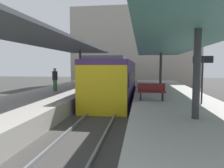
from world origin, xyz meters
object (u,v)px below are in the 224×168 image
Objects in this scene: passenger_mid_platform at (55,79)px; commuter_train at (116,78)px; platform_bench at (151,91)px; platform_sign at (203,69)px.

commuter_train is at bearing 41.18° from passenger_mid_platform.
commuter_train is 5.17m from passenger_mid_platform.
platform_sign reaches higher than platform_bench.
commuter_train is at bearing 111.58° from platform_bench.
commuter_train is 6.27× the size of platform_sign.
passenger_mid_platform is (-8.69, 3.69, -0.79)m from platform_sign.
platform_sign is at bearing -23.02° from passenger_mid_platform.
platform_bench is at bearing -68.42° from commuter_train.
platform_sign is 1.37× the size of passenger_mid_platform.
platform_bench is at bearing 163.06° from platform_sign.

